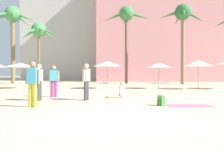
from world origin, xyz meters
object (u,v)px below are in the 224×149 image
Objects in this scene: palm_tree_left at (39,32)px; person_far_left at (86,80)px; person_far_right at (54,80)px; palm_tree_far_right at (183,19)px; cafe_umbrella_1 at (108,64)px; beach_towel at (189,106)px; cafe_umbrella_2 at (20,65)px; cafe_umbrella_3 at (159,65)px; palm_tree_far_left at (13,21)px; person_mid_right at (33,82)px; person_near_left at (119,92)px; cafe_umbrella_4 at (198,63)px; person_mid_left at (39,80)px; backpack at (161,101)px; palm_tree_right at (126,19)px.

palm_tree_left is 3.98× the size of person_far_left.
palm_tree_far_right is at bearing -48.69° from person_far_right.
beach_towel is at bearing -67.14° from cafe_umbrella_1.
cafe_umbrella_2 is (1.22, -7.45, -4.05)m from palm_tree_left.
palm_tree_far_right is 4.17× the size of cafe_umbrella_3.
palm_tree_far_right is 18.07m from beach_towel.
person_far_left is (-4.82, -7.61, -0.95)m from cafe_umbrella_3.
palm_tree_far_left is 17.78m from person_far_right.
person_mid_right reaches higher than person_near_left.
palm_tree_far_left is 18.50m from cafe_umbrella_3.
person_mid_right is (-9.64, -9.44, -1.09)m from cafe_umbrella_4.
person_mid_left is at bearing 162.90° from person_far_right.
cafe_umbrella_2 is 8.73m from person_mid_left.
palm_tree_far_left reaches higher than cafe_umbrella_3.
cafe_umbrella_1 is 1.38× the size of person_far_right.
palm_tree_left reaches higher than beach_towel.
person_mid_right is 1.03× the size of person_far_right.
cafe_umbrella_4 is 10.73m from person_far_left.
cafe_umbrella_3 is at bearing -119.23° from palm_tree_far_right.
palm_tree_left is at bearing 99.33° from cafe_umbrella_2.
backpack is (11.17, -16.28, -5.80)m from palm_tree_left.
person_far_right is at bearing -15.66° from person_far_left.
person_mid_left is at bearing -126.51° from palm_tree_far_right.
person_mid_right is at bearing -61.64° from palm_tree_far_left.
cafe_umbrella_1 is at bearing -101.28° from palm_tree_right.
person_mid_right is at bearing 104.74° from person_mid_left.
person_mid_left is (-4.60, -16.60, -6.86)m from palm_tree_right.
cafe_umbrella_3 is at bearing 1.30° from cafe_umbrella_1.
person_near_left is (-7.01, -13.30, -6.98)m from palm_tree_far_right.
palm_tree_right is 22.35× the size of backpack.
person_near_left is at bearing -55.33° from palm_tree_left.
person_near_left is at bearing -128.37° from person_far_left.
beach_towel is (-4.13, -16.01, -7.28)m from palm_tree_far_right.
palm_tree_far_right reaches higher than palm_tree_left.
cafe_umbrella_4 is 11.56m from person_far_right.
person_near_left is (1.59, 1.06, -0.68)m from person_far_left.
cafe_umbrella_2 is 7.52m from person_far_right.
person_far_left reaches higher than beach_towel.
palm_tree_right is 17.86m from person_far_left.
backpack is at bearing -73.29° from cafe_umbrella_1.
cafe_umbrella_1 is at bearing -178.70° from cafe_umbrella_3.
beach_towel is (11.07, -8.87, -1.94)m from cafe_umbrella_2.
palm_tree_right reaches higher than palm_tree_left.
cafe_umbrella_3 is 1.22× the size of person_mid_left.
person_far_left is (7.83, -14.67, -5.02)m from palm_tree_left.
person_far_left is at bearing -133.08° from person_far_right.
cafe_umbrella_4 reaches higher than person_mid_right.
person_far_right is at bearing -129.20° from palm_tree_far_right.
palm_tree_right reaches higher than cafe_umbrella_1.
cafe_umbrella_2 reaches higher than beach_towel.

